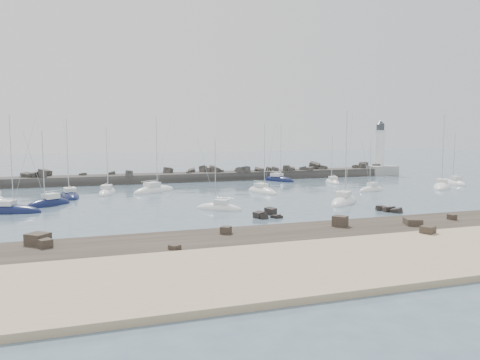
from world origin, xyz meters
The scene contains 20 objects.
ground centered at (0.00, 0.00, 0.00)m, with size 400.00×400.00×0.00m, color #496173.
sand_strip centered at (0.00, -32.00, 0.00)m, with size 140.00×14.00×1.00m, color tan.
rock_shelf centered at (0.03, -22.00, 0.02)m, with size 140.00×12.00×1.85m.
rock_cluster_near centered at (-3.55, -9.63, 0.14)m, with size 3.92×4.25×1.57m.
rock_cluster_far centered at (13.81, -10.77, 0.06)m, with size 2.58×4.46×1.37m.
breakwater centered at (-7.65, 38.02, 0.34)m, with size 115.00×7.37×5.13m.
lighthouse centered at (47.00, 38.00, 3.09)m, with size 7.00×7.00×14.60m.
sailboat_2 centered at (-30.80, 9.36, 0.16)m, with size 7.23×6.57×12.13m.
sailboat_3 centered at (-21.84, 20.83, 0.14)m, with size 4.51×8.42×12.78m.
sailboat_4 centered at (-13.61, 20.49, 0.15)m, with size 9.44×7.61×14.87m.
sailboat_5 centered at (-7.93, -2.22, 0.13)m, with size 6.67×5.96×10.94m.
sailboat_6 centered at (4.76, 13.50, 0.14)m, with size 4.29×8.78×13.34m.
sailboat_7 centered at (12.01, -2.29, 0.15)m, with size 8.96×8.88×15.22m.
sailboat_8 centered at (15.70, 31.39, 0.15)m, with size 6.27×8.99×13.81m.
sailboat_9 centered at (24.78, 9.03, 0.14)m, with size 6.73×3.77×10.41m.
sailboat_10 centered at (24.96, 23.56, 0.13)m, with size 3.42×7.20×11.05m.
sailboat_11 centered at (40.84, 8.88, 0.14)m, with size 9.13×9.04×15.35m.
sailboat_12 centered at (47.84, 12.96, 0.16)m, with size 3.48×7.48×11.71m.
sailboat_13 centered at (-28.02, 18.04, 0.14)m, with size 4.07×9.23×14.05m.
sailboat_14 centered at (-35.56, 4.57, 0.14)m, with size 9.38×5.71×14.13m.
Camera 1 is at (-26.11, -64.41, 10.68)m, focal length 35.00 mm.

